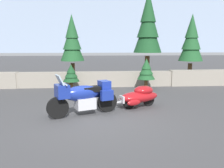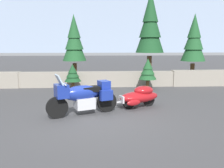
# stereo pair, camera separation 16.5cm
# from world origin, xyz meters

# --- Properties ---
(ground_plane) EXTENTS (80.00, 80.00, 0.00)m
(ground_plane) POSITION_xyz_m (0.00, 0.00, 0.00)
(ground_plane) COLOR #424244
(stone_guard_wall) EXTENTS (24.00, 0.60, 0.83)m
(stone_guard_wall) POSITION_xyz_m (0.16, 5.48, 0.40)
(stone_guard_wall) COLOR gray
(stone_guard_wall) RESTS_ON ground
(distant_ridgeline) EXTENTS (240.00, 80.00, 16.00)m
(distant_ridgeline) POSITION_xyz_m (0.00, 95.46, 8.00)
(distant_ridgeline) COLOR #8C9EB7
(distant_ridgeline) RESTS_ON ground
(touring_motorcycle) EXTENTS (2.19, 1.25, 1.33)m
(touring_motorcycle) POSITION_xyz_m (-0.47, 0.42, 0.62)
(touring_motorcycle) COLOR black
(touring_motorcycle) RESTS_ON ground
(car_shaped_trailer) EXTENTS (2.18, 1.21, 0.76)m
(car_shaped_trailer) POSITION_xyz_m (1.48, 1.21, 0.41)
(car_shaped_trailer) COLOR black
(car_shaped_trailer) RESTS_ON ground
(pine_tree_tall) EXTENTS (1.65, 1.65, 5.30)m
(pine_tree_tall) POSITION_xyz_m (3.10, 7.11, 3.32)
(pine_tree_tall) COLOR brown
(pine_tree_tall) RESTS_ON ground
(pine_tree_secondary) EXTENTS (1.37, 1.37, 3.91)m
(pine_tree_secondary) POSITION_xyz_m (5.45, 6.37, 2.44)
(pine_tree_secondary) COLOR brown
(pine_tree_secondary) RESTS_ON ground
(pine_tree_far_right) EXTENTS (1.36, 1.36, 3.90)m
(pine_tree_far_right) POSITION_xyz_m (-1.31, 7.03, 2.44)
(pine_tree_far_right) COLOR brown
(pine_tree_far_right) RESTS_ON ground
(pine_sapling_near) EXTENTS (0.82, 0.82, 1.26)m
(pine_sapling_near) POSITION_xyz_m (-1.22, 4.79, 0.79)
(pine_sapling_near) COLOR brown
(pine_sapling_near) RESTS_ON ground
(pine_sapling_farther) EXTENTS (0.88, 0.88, 1.53)m
(pine_sapling_farther) POSITION_xyz_m (2.50, 4.66, 0.96)
(pine_sapling_farther) COLOR brown
(pine_sapling_farther) RESTS_ON ground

